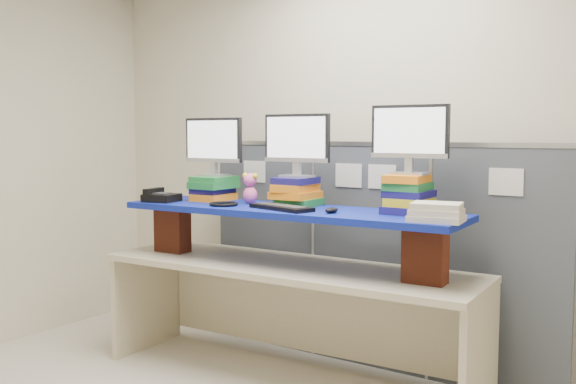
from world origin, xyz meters
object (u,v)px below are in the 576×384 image
Objects in this scene: blue_board at (288,211)px; desk at (288,288)px; monitor_center at (297,141)px; keyboard at (281,207)px; desk_phone at (160,197)px; monitor_right at (410,135)px; monitor_left at (213,143)px.

desk is at bearing -78.79° from blue_board.
monitor_center reaches higher than keyboard.
desk is 1.10m from desk_phone.
monitor_center is at bearing 6.53° from desk_phone.
monitor_right is 0.99× the size of keyboard.
monitor_center is 1.88× the size of desk_phone.
monitor_left reaches higher than keyboard.
monitor_right reaches higher than desk.
monitor_center is (0.67, 0.03, 0.02)m from monitor_left.
monitor_right is 0.89m from keyboard.
monitor_right is at bearing 0.00° from monitor_left.
keyboard is at bearing -163.39° from monitor_right.
monitor_center is at bearing 92.77° from desk.
desk is at bearing -9.87° from monitor_left.
blue_board is 0.90m from monitor_right.
blue_board is at bearing -9.87° from monitor_left.
desk is 1.23m from monitor_right.
blue_board is at bearing 115.20° from keyboard.
blue_board is 0.11m from keyboard.
keyboard is at bearing -82.00° from desk.
monitor_right reaches higher than monitor_center.
blue_board is 9.03× the size of desk_phone.
desk_phone is at bearing -160.57° from keyboard.
monitor_left is at bearing -180.00° from monitor_center.
monitor_left is 1.00× the size of monitor_right.
monitor_right reaches higher than monitor_left.
keyboard is (0.02, -0.10, 0.53)m from desk.
keyboard is at bearing -17.60° from monitor_left.
keyboard is at bearing -84.80° from monitor_center.
desk is 5.33× the size of keyboard.
desk is at bearing -87.23° from monitor_center.
monitor_center is at bearing 92.77° from blue_board.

